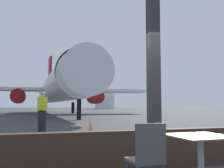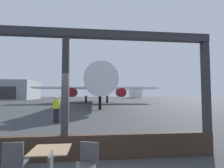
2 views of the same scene
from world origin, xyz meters
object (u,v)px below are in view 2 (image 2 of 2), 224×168
at_px(airplane, 97,86).
at_px(fuel_storage_tank, 136,93).
at_px(cafe_chair_window_left, 14,160).
at_px(dining_table, 50,165).
at_px(traffic_cone, 67,127).
at_px(cafe_chair_aisle_left, 88,161).
at_px(ground_crew_worker, 56,109).
at_px(distant_hangar, 3,90).

bearing_deg(airplane, fuel_storage_tank, 67.27).
bearing_deg(cafe_chair_window_left, airplane, 85.62).
xyz_separation_m(dining_table, traffic_cone, (-0.36, 4.72, -0.10)).
height_order(cafe_chair_aisle_left, traffic_cone, cafe_chair_aisle_left).
relative_size(dining_table, airplane, 0.02).
bearing_deg(airplane, ground_crew_worker, -97.85).
bearing_deg(fuel_storage_tank, distant_hangar, -163.20).
distance_m(cafe_chair_window_left, ground_crew_worker, 8.26).
height_order(ground_crew_worker, traffic_cone, ground_crew_worker).
bearing_deg(distant_hangar, fuel_storage_tank, 16.80).
bearing_deg(airplane, cafe_chair_aisle_left, -91.77).
bearing_deg(distant_hangar, dining_table, -63.25).
relative_size(cafe_chair_aisle_left, ground_crew_worker, 0.50).
relative_size(airplane, traffic_cone, 53.55).
xyz_separation_m(dining_table, airplane, (1.77, 32.63, 3.21)).
distance_m(dining_table, fuel_storage_tank, 87.32).
relative_size(cafe_chair_window_left, airplane, 0.03).
xyz_separation_m(traffic_cone, distant_hangar, (-33.36, 62.16, 3.28)).
bearing_deg(cafe_chair_window_left, dining_table, -5.26).
distance_m(dining_table, traffic_cone, 4.73).
xyz_separation_m(cafe_chair_window_left, cafe_chair_aisle_left, (1.49, -0.14, -0.02)).
bearing_deg(cafe_chair_aisle_left, fuel_storage_tank, 74.99).
distance_m(dining_table, ground_crew_worker, 8.44).
height_order(dining_table, airplane, airplane).
bearing_deg(ground_crew_worker, dining_table, -79.14).
distance_m(dining_table, distant_hangar, 74.97).
relative_size(cafe_chair_window_left, cafe_chair_aisle_left, 1.06).
bearing_deg(fuel_storage_tank, traffic_cone, -106.62).
bearing_deg(fuel_storage_tank, ground_crew_worker, -108.19).
bearing_deg(ground_crew_worker, distant_hangar, 118.73).
bearing_deg(cafe_chair_aisle_left, dining_table, 174.23).
bearing_deg(airplane, cafe_chair_window_left, -94.38).
distance_m(traffic_cone, distant_hangar, 70.62).
bearing_deg(airplane, traffic_cone, -94.36).
xyz_separation_m(ground_crew_worker, traffic_cone, (1.23, -3.56, -0.57)).
distance_m(cafe_chair_window_left, airplane, 32.80).
distance_m(dining_table, cafe_chair_aisle_left, 0.77).
height_order(dining_table, fuel_storage_tank, fuel_storage_tank).
height_order(cafe_chair_window_left, ground_crew_worker, ground_crew_worker).
bearing_deg(dining_table, cafe_chair_window_left, 174.74).
relative_size(airplane, ground_crew_worker, 21.28).
height_order(cafe_chair_window_left, fuel_storage_tank, fuel_storage_tank).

